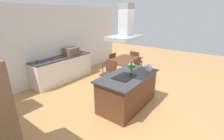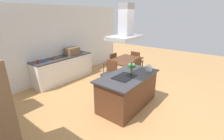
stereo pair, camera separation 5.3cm
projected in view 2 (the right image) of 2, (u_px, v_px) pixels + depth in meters
name	position (u px, v px, depth m)	size (l,w,h in m)	color
ground	(89.00, 90.00, 5.31)	(16.00, 16.00, 0.00)	tan
wall_back	(53.00, 44.00, 5.86)	(7.20, 0.10, 2.70)	white
kitchen_island	(128.00, 90.00, 4.30)	(1.81, 0.97, 0.90)	#59331E
cooktop	(124.00, 77.00, 4.02)	(0.60, 0.44, 0.01)	black
tea_kettle	(149.00, 68.00, 4.45)	(0.24, 0.19, 0.18)	silver
olive_oil_bottle	(131.00, 68.00, 4.36)	(0.07, 0.07, 0.25)	#47722D
mixing_bowl	(132.00, 65.00, 4.77)	(0.21, 0.21, 0.11)	#33934C
back_counter	(64.00, 69.00, 6.02)	(2.32, 0.62, 0.90)	white
countertop_microwave	(72.00, 51.00, 6.15)	(0.50, 0.38, 0.28)	brown
coffee_mug_red	(38.00, 61.00, 5.19)	(0.08, 0.08, 0.09)	red
coffee_mug_blue	(43.00, 61.00, 5.23)	(0.08, 0.08, 0.09)	#2D56B2
cutting_board	(56.00, 58.00, 5.72)	(0.34, 0.24, 0.02)	brown
dining_table	(125.00, 61.00, 6.17)	(1.40, 0.90, 0.75)	#59331E
chair_at_left_end	(110.00, 72.00, 5.54)	(0.42, 0.42, 0.89)	#333338
chair_facing_island	(140.00, 69.00, 5.84)	(0.42, 0.42, 0.89)	#333338
chair_at_right_end	(136.00, 60.00, 6.91)	(0.42, 0.42, 0.89)	#333338
chair_facing_back_wall	(111.00, 62.00, 6.60)	(0.42, 0.42, 0.89)	#333338
range_hood	(126.00, 28.00, 3.62)	(0.90, 0.55, 0.78)	#ADADB2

